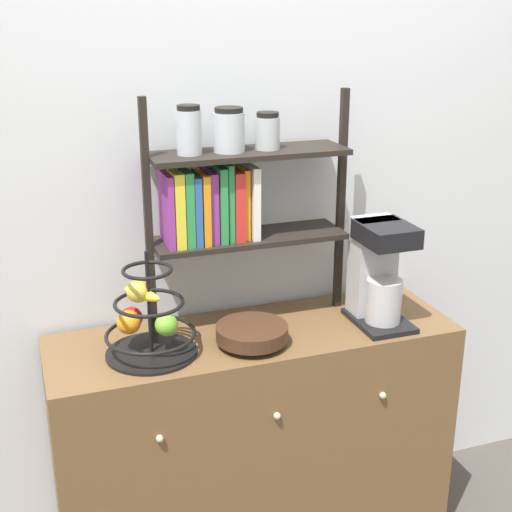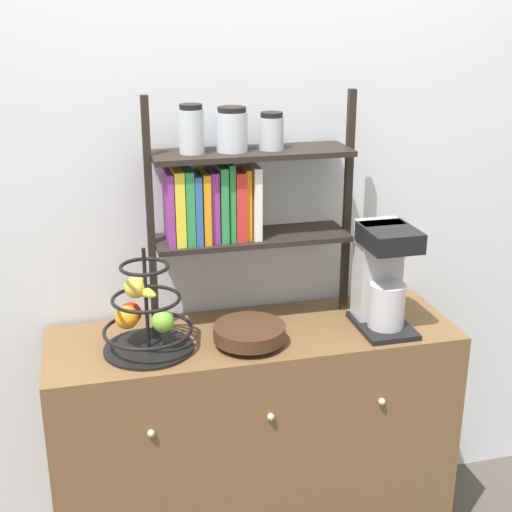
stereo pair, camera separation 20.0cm
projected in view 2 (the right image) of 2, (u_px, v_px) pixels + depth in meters
The scene contains 6 objects.
wall_back at pixel (236, 187), 2.48m from camera, with size 7.00×0.05×2.60m, color silver.
sideboard at pixel (254, 442), 2.53m from camera, with size 1.37×0.45×0.86m.
coffee_maker at pixel (382, 275), 2.39m from camera, with size 0.17×0.25×0.36m.
fruit_stand at pixel (144, 317), 2.24m from camera, with size 0.29×0.29×0.34m.
wooden_bowl at pixel (249, 333), 2.30m from camera, with size 0.23×0.23×0.07m.
shelf_hutch at pixel (226, 190), 2.33m from camera, with size 0.70×0.20×0.78m.
Camera 2 is at (-0.52, -1.89, 1.90)m, focal length 50.00 mm.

